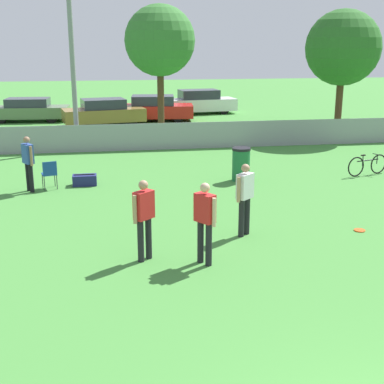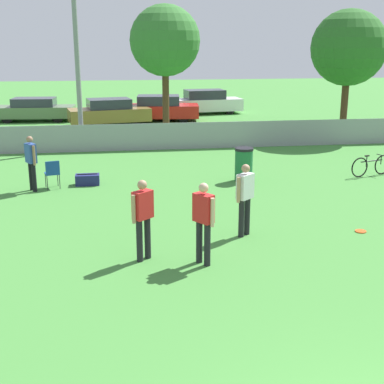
# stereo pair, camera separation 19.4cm
# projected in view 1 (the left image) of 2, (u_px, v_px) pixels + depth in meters

# --- Properties ---
(fence_backline) EXTENTS (24.86, 0.07, 1.21)m
(fence_backline) POSITION_uv_depth(u_px,v_px,m) (184.00, 136.00, 22.18)
(fence_backline) COLOR gray
(fence_backline) RESTS_ON ground_plane
(light_pole) EXTENTS (0.90, 0.36, 7.65)m
(light_pole) POSITION_uv_depth(u_px,v_px,m) (71.00, 35.00, 21.09)
(light_pole) COLOR gray
(light_pole) RESTS_ON ground_plane
(tree_near_pole) EXTENTS (3.28, 3.28, 6.01)m
(tree_near_pole) POSITION_uv_depth(u_px,v_px,m) (160.00, 41.00, 24.72)
(tree_near_pole) COLOR #4C331E
(tree_near_pole) RESTS_ON ground_plane
(tree_far_right) EXTENTS (3.38, 3.38, 5.75)m
(tree_far_right) POSITION_uv_depth(u_px,v_px,m) (343.00, 48.00, 24.03)
(tree_far_right) COLOR #4C331E
(tree_far_right) RESTS_ON ground_plane
(player_defender_red) EXTENTS (0.46, 0.44, 1.69)m
(player_defender_red) POSITION_uv_depth(u_px,v_px,m) (144.00, 214.00, 10.70)
(player_defender_red) COLOR black
(player_defender_red) RESTS_ON ground_plane
(player_receiver_white) EXTENTS (0.46, 0.44, 1.69)m
(player_receiver_white) POSITION_uv_depth(u_px,v_px,m) (245.00, 195.00, 12.10)
(player_receiver_white) COLOR black
(player_receiver_white) RESTS_ON ground_plane
(player_thrower_red) EXTENTS (0.42, 0.48, 1.69)m
(player_thrower_red) POSITION_uv_depth(u_px,v_px,m) (205.00, 218.00, 10.51)
(player_thrower_red) COLOR black
(player_thrower_red) RESTS_ON ground_plane
(spectator_in_blue) EXTENTS (0.39, 0.49, 1.66)m
(spectator_in_blue) POSITION_uv_depth(u_px,v_px,m) (28.00, 160.00, 15.71)
(spectator_in_blue) COLOR black
(spectator_in_blue) RESTS_ON ground_plane
(frisbee_disc) EXTENTS (0.27, 0.27, 0.03)m
(frisbee_disc) POSITION_uv_depth(u_px,v_px,m) (360.00, 230.00, 12.64)
(frisbee_disc) COLOR #E5591E
(frisbee_disc) RESTS_ON ground_plane
(folding_chair_sideline) EXTENTS (0.51, 0.51, 0.87)m
(folding_chair_sideline) POSITION_uv_depth(u_px,v_px,m) (49.00, 173.00, 16.08)
(folding_chair_sideline) COLOR #333338
(folding_chair_sideline) RESTS_ON ground_plane
(bicycle_sideline) EXTENTS (1.59, 0.58, 0.72)m
(bicycle_sideline) POSITION_uv_depth(u_px,v_px,m) (367.00, 165.00, 17.84)
(bicycle_sideline) COLOR black
(bicycle_sideline) RESTS_ON ground_plane
(trash_bin) EXTENTS (0.59, 0.59, 1.07)m
(trash_bin) POSITION_uv_depth(u_px,v_px,m) (241.00, 164.00, 17.07)
(trash_bin) COLOR #1E6638
(trash_bin) RESTS_ON ground_plane
(gear_bag_sideline) EXTENTS (0.73, 0.40, 0.35)m
(gear_bag_sideline) POSITION_uv_depth(u_px,v_px,m) (85.00, 180.00, 16.62)
(gear_bag_sideline) COLOR navy
(gear_bag_sideline) RESTS_ON ground_plane
(parked_car_olive) EXTENTS (4.51, 1.97, 1.29)m
(parked_car_olive) POSITION_uv_depth(u_px,v_px,m) (28.00, 110.00, 29.86)
(parked_car_olive) COLOR black
(parked_car_olive) RESTS_ON ground_plane
(parked_car_tan) EXTENTS (4.49, 2.51, 1.41)m
(parked_car_tan) POSITION_uv_depth(u_px,v_px,m) (104.00, 112.00, 28.41)
(parked_car_tan) COLOR black
(parked_car_tan) RESTS_ON ground_plane
(parked_car_red) EXTENTS (4.65, 2.27, 1.40)m
(parked_car_red) POSITION_uv_depth(u_px,v_px,m) (153.00, 109.00, 30.16)
(parked_car_red) COLOR black
(parked_car_red) RESTS_ON ground_plane
(parked_car_white) EXTENTS (4.68, 2.15, 1.46)m
(parked_car_white) POSITION_uv_depth(u_px,v_px,m) (199.00, 102.00, 33.09)
(parked_car_white) COLOR black
(parked_car_white) RESTS_ON ground_plane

